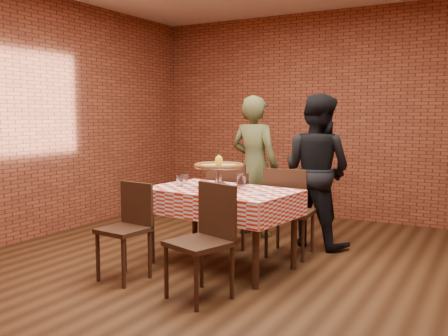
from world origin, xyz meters
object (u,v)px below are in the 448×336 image
at_px(table, 221,228).
at_px(water_glass_right, 185,178).
at_px(diner_olive, 254,166).
at_px(chair_near_left, 124,232).
at_px(chair_far_left, 233,204).
at_px(chair_near_right, 199,243).
at_px(pizza_stand, 219,178).
at_px(diner_black, 317,171).
at_px(water_glass_left, 180,181).
at_px(chair_far_right, 290,211).
at_px(condiment_caddy, 243,180).
at_px(pizza, 219,166).

height_order(table, water_glass_right, water_glass_right).
relative_size(table, diner_olive, 0.82).
distance_m(chair_near_left, chair_far_left, 1.54).
distance_m(table, water_glass_right, 0.68).
bearing_deg(chair_near_right, diner_olive, 121.42).
height_order(pizza_stand, diner_black, diner_black).
relative_size(table, water_glass_left, 12.80).
height_order(pizza_stand, chair_far_left, pizza_stand).
xyz_separation_m(table, chair_far_right, (0.44, 0.68, 0.09)).
xyz_separation_m(condiment_caddy, chair_far_right, (0.34, 0.43, -0.36)).
distance_m(condiment_caddy, chair_near_right, 1.15).
distance_m(condiment_caddy, diner_black, 1.04).
xyz_separation_m(pizza, chair_far_left, (-0.26, 0.77, -0.51)).
bearing_deg(diner_black, pizza, 78.62).
height_order(table, pizza_stand, pizza_stand).
xyz_separation_m(water_glass_left, chair_far_left, (0.17, 0.80, -0.34)).
height_order(chair_near_left, diner_black, diner_black).
bearing_deg(table, water_glass_left, -173.93).
bearing_deg(water_glass_left, chair_far_right, 39.50).
height_order(water_glass_left, chair_near_left, water_glass_left).
height_order(condiment_caddy, chair_near_right, chair_near_right).
distance_m(chair_far_left, diner_black, 1.00).
bearing_deg(chair_near_left, pizza_stand, 59.24).
relative_size(water_glass_left, diner_olive, 0.06).
height_order(table, chair_near_left, chair_near_left).
relative_size(condiment_caddy, diner_black, 0.08).
bearing_deg(water_glass_left, chair_near_left, -98.87).
bearing_deg(chair_far_right, diner_black, -106.62).
height_order(chair_far_right, diner_black, diner_black).
bearing_deg(chair_near_left, water_glass_right, 91.62).
bearing_deg(chair_far_left, water_glass_left, 72.16).
relative_size(water_glass_left, water_glass_right, 1.00).
bearing_deg(chair_near_right, water_glass_right, 146.14).
distance_m(chair_far_left, diner_olive, 0.65).
relative_size(chair_near_left, chair_near_right, 0.94).
distance_m(water_glass_right, diner_black, 1.49).
relative_size(pizza, chair_near_left, 0.55).
xyz_separation_m(condiment_caddy, chair_near_right, (0.17, -1.08, -0.37)).
relative_size(chair_near_left, diner_olive, 0.51).
bearing_deg(pizza_stand, diner_olive, 101.06).
relative_size(chair_far_right, diner_black, 0.55).
distance_m(pizza_stand, diner_black, 1.34).
height_order(pizza, chair_near_right, pizza).
height_order(pizza_stand, water_glass_left, pizza_stand).
bearing_deg(diner_black, condiment_caddy, 78.10).
relative_size(water_glass_right, chair_far_right, 0.12).
distance_m(condiment_caddy, chair_far_left, 0.72).
bearing_deg(diner_black, chair_near_left, 73.93).
xyz_separation_m(table, chair_near_right, (0.27, -0.83, 0.08)).
relative_size(water_glass_right, condiment_caddy, 0.82).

